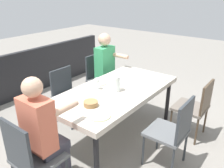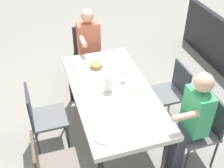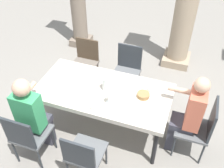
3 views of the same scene
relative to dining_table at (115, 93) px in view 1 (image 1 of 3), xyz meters
The scene contains 22 objects.
ground_plane 0.70m from the dining_table, ahead, with size 16.00×16.00×0.00m, color gray.
dining_table is the anchor object (origin of this frame).
chair_west_north 1.16m from the dining_table, 128.07° to the left, with size 0.44×0.44×0.87m.
chair_west_south 1.15m from the dining_table, 128.02° to the right, with size 0.44×0.44×0.92m.
chair_mid_north 0.92m from the dining_table, 84.60° to the left, with size 0.44×0.44×0.92m.
chair_mid_south 0.92m from the dining_table, 84.57° to the right, with size 0.44×0.44×0.87m.
chair_head_east 1.39m from the dining_table, ahead, with size 0.44×0.44×0.95m.
diner_woman_green 1.19m from the dining_table, ahead, with size 0.49×0.35×1.32m.
diner_man_white 0.99m from the dining_table, 135.29° to the right, with size 0.35×0.50×1.33m.
patio_railing 2.33m from the dining_table, 90.00° to the right, with size 4.30×0.10×0.90m, color black.
plate_0 0.77m from the dining_table, 155.67° to the left, with size 0.22×0.22×0.02m.
fork_0 0.91m from the dining_table, 159.59° to the left, with size 0.02×0.17×0.01m, color silver.
spoon_0 0.64m from the dining_table, 150.07° to the left, with size 0.02×0.17×0.01m, color silver.
plate_1 0.31m from the dining_table, 90.52° to the right, with size 0.20×0.20×0.02m.
wine_glass_1 0.31m from the dining_table, 52.40° to the right, with size 0.08×0.08×0.17m.
fork_1 0.34m from the dining_table, 117.06° to the right, with size 0.02×0.17×0.01m, color silver.
spoon_1 0.34m from the dining_table, 63.78° to the right, with size 0.02×0.17×0.01m, color silver.
plate_2 0.75m from the dining_table, 23.23° to the left, with size 0.25×0.25×0.02m.
fork_2 0.61m from the dining_table, 28.82° to the left, with size 0.02×0.17×0.01m, color silver.
spoon_2 0.89m from the dining_table, 19.39° to the left, with size 0.02×0.17×0.01m, color silver.
water_pitcher 0.16m from the dining_table, 44.87° to the left, with size 0.12×0.12×0.20m.
bread_basket 0.57m from the dining_table, ahead, with size 0.17×0.17×0.06m, color #9E7547.
Camera 1 is at (2.33, 1.73, 2.05)m, focal length 37.29 mm.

